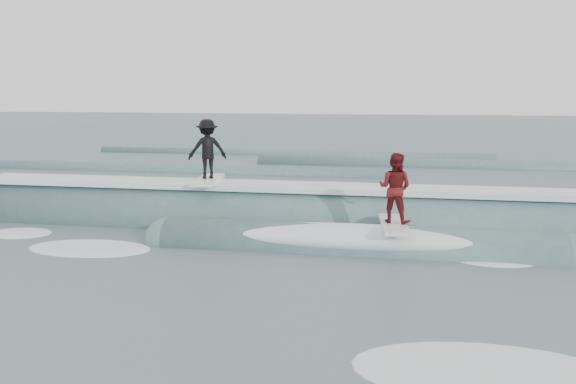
# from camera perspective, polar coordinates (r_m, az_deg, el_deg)

# --- Properties ---
(ground) EXTENTS (160.00, 160.00, 0.00)m
(ground) POSITION_cam_1_polar(r_m,az_deg,el_deg) (13.39, -2.37, -6.58)
(ground) COLOR #3C5158
(ground) RESTS_ON ground
(breaking_wave) EXTENTS (23.35, 3.85, 2.15)m
(breaking_wave) POSITION_cam_1_polar(r_m,az_deg,el_deg) (16.63, 1.46, -3.30)
(breaking_wave) COLOR #3C6464
(breaking_wave) RESTS_ON ground
(surfer_black) EXTENTS (1.18, 2.05, 1.69)m
(surfer_black) POSITION_cam_1_polar(r_m,az_deg,el_deg) (17.34, -7.17, 3.54)
(surfer_black) COLOR white
(surfer_black) RESTS_ON ground
(surfer_red) EXTENTS (0.90, 2.05, 1.65)m
(surfer_red) POSITION_cam_1_polar(r_m,az_deg,el_deg) (14.37, 9.47, -0.08)
(surfer_red) COLOR silver
(surfer_red) RESTS_ON ground
(whitewater) EXTENTS (13.58, 7.98, 0.10)m
(whitewater) POSITION_cam_1_polar(r_m,az_deg,el_deg) (12.37, -0.89, -7.90)
(whitewater) COLOR white
(whitewater) RESTS_ON ground
(far_swells) EXTENTS (37.52, 8.65, 0.80)m
(far_swells) POSITION_cam_1_polar(r_m,az_deg,el_deg) (30.66, 3.45, 2.36)
(far_swells) COLOR #3C6464
(far_swells) RESTS_ON ground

